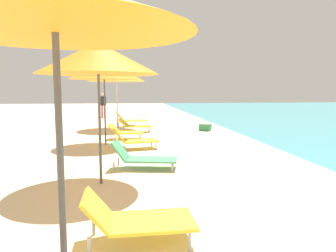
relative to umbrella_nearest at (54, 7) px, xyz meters
name	(u,v)px	position (x,y,z in m)	size (l,w,h in m)	color
umbrella_nearest	(54,7)	(0.00, 0.00, 0.00)	(1.93, 1.93, 2.58)	#4C4C51
lounger_nearest_shoreside	(136,218)	(0.55, 1.29, -2.04)	(1.30, 0.68, 0.61)	yellow
umbrella_second	(98,58)	(-0.07, 3.76, 0.02)	(2.25, 2.25, 2.72)	#4C4C51
lounger_second_shoreside	(142,157)	(0.77, 4.81, -2.07)	(1.54, 0.84, 0.64)	#4CA572
umbrella_third	(104,71)	(-0.29, 8.13, 0.03)	(2.23, 2.23, 2.69)	#4C4C51
lounger_third_shoreside	(125,131)	(0.33, 9.23, -2.06)	(1.30, 0.85, 0.56)	yellow
lounger_third_inland	(134,140)	(0.62, 7.23, -2.05)	(1.42, 0.86, 0.64)	yellow
umbrella_farthest	(117,74)	(-0.05, 12.33, 0.16)	(2.58, 2.58, 2.90)	silver
lounger_farthest_shoreside	(130,120)	(0.53, 13.25, -2.00)	(1.59, 0.88, 0.71)	yellow
lounger_farthest_inland	(135,125)	(0.71, 11.22, -2.06)	(1.49, 0.87, 0.56)	yellow
person_walking_near	(103,103)	(-1.16, 18.41, -1.39)	(0.38, 0.25, 1.58)	#D8334C
cooler_box	(205,127)	(3.79, 11.21, -2.17)	(0.60, 0.57, 0.34)	#338C59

